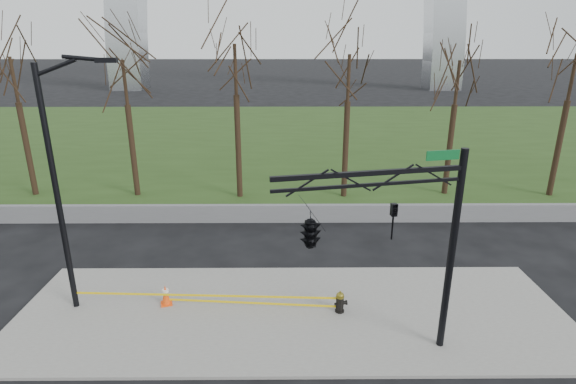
{
  "coord_description": "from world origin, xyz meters",
  "views": [
    {
      "loc": [
        -0.22,
        -12.57,
        8.5
      ],
      "look_at": [
        -0.12,
        2.0,
        3.6
      ],
      "focal_mm": 27.59,
      "sensor_mm": 36.0,
      "label": 1
    }
  ],
  "objects_px": {
    "fire_hydrant": "(340,302)",
    "street_light": "(61,175)",
    "traffic_signal_mast": "(340,227)",
    "traffic_cone": "(166,295)"
  },
  "relations": [
    {
      "from": "fire_hydrant",
      "to": "traffic_cone",
      "type": "bearing_deg",
      "value": 166.55
    },
    {
      "from": "street_light",
      "to": "traffic_signal_mast",
      "type": "height_order",
      "value": "street_light"
    },
    {
      "from": "fire_hydrant",
      "to": "street_light",
      "type": "height_order",
      "value": "street_light"
    },
    {
      "from": "traffic_cone",
      "to": "traffic_signal_mast",
      "type": "xyz_separation_m",
      "value": [
        5.41,
        -2.84,
        3.69
      ]
    },
    {
      "from": "street_light",
      "to": "traffic_signal_mast",
      "type": "distance_m",
      "value": 8.68
    },
    {
      "from": "street_light",
      "to": "traffic_signal_mast",
      "type": "xyz_separation_m",
      "value": [
        8.2,
        -2.78,
        -0.55
      ]
    },
    {
      "from": "traffic_cone",
      "to": "traffic_signal_mast",
      "type": "relative_size",
      "value": 0.12
    },
    {
      "from": "traffic_cone",
      "to": "fire_hydrant",
      "type": "bearing_deg",
      "value": -4.69
    },
    {
      "from": "fire_hydrant",
      "to": "street_light",
      "type": "xyz_separation_m",
      "value": [
        -8.63,
        0.41,
        4.25
      ]
    },
    {
      "from": "fire_hydrant",
      "to": "traffic_signal_mast",
      "type": "xyz_separation_m",
      "value": [
        -0.43,
        -2.36,
        3.7
      ]
    }
  ]
}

